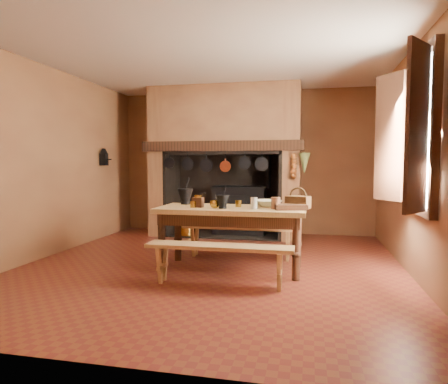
{
  "coord_description": "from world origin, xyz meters",
  "views": [
    {
      "loc": [
        1.28,
        -5.14,
        1.36
      ],
      "look_at": [
        0.1,
        0.3,
        0.97
      ],
      "focal_mm": 32.0,
      "sensor_mm": 36.0,
      "label": 1
    }
  ],
  "objects_px": {
    "wicker_basket": "(298,202)",
    "iron_range": "(240,210)",
    "work_table": "(231,217)",
    "coffee_grinder": "(198,201)",
    "mixing_bowl": "(268,203)",
    "bench_front": "(219,255)"
  },
  "relations": [
    {
      "from": "wicker_basket",
      "to": "iron_range",
      "type": "bearing_deg",
      "value": 132.17
    },
    {
      "from": "iron_range",
      "to": "wicker_basket",
      "type": "height_order",
      "value": "iron_range"
    },
    {
      "from": "work_table",
      "to": "coffee_grinder",
      "type": "xyz_separation_m",
      "value": [
        -0.42,
        -0.08,
        0.2
      ]
    },
    {
      "from": "iron_range",
      "to": "mixing_bowl",
      "type": "distance_m",
      "value": 2.56
    },
    {
      "from": "wicker_basket",
      "to": "bench_front",
      "type": "bearing_deg",
      "value": -120.51
    },
    {
      "from": "work_table",
      "to": "iron_range",
      "type": "bearing_deg",
      "value": 97.47
    },
    {
      "from": "bench_front",
      "to": "work_table",
      "type": "bearing_deg",
      "value": 90.0
    },
    {
      "from": "work_table",
      "to": "wicker_basket",
      "type": "relative_size",
      "value": 5.78
    },
    {
      "from": "coffee_grinder",
      "to": "wicker_basket",
      "type": "height_order",
      "value": "wicker_basket"
    },
    {
      "from": "iron_range",
      "to": "mixing_bowl",
      "type": "bearing_deg",
      "value": -71.73
    },
    {
      "from": "coffee_grinder",
      "to": "mixing_bowl",
      "type": "distance_m",
      "value": 0.92
    },
    {
      "from": "bench_front",
      "to": "wicker_basket",
      "type": "distance_m",
      "value": 1.26
    },
    {
      "from": "work_table",
      "to": "wicker_basket",
      "type": "xyz_separation_m",
      "value": [
        0.84,
        0.04,
        0.21
      ]
    },
    {
      "from": "iron_range",
      "to": "work_table",
      "type": "height_order",
      "value": "iron_range"
    },
    {
      "from": "bench_front",
      "to": "mixing_bowl",
      "type": "bearing_deg",
      "value": 63.32
    },
    {
      "from": "bench_front",
      "to": "coffee_grinder",
      "type": "height_order",
      "value": "coffee_grinder"
    },
    {
      "from": "mixing_bowl",
      "to": "wicker_basket",
      "type": "relative_size",
      "value": 1.07
    },
    {
      "from": "coffee_grinder",
      "to": "mixing_bowl",
      "type": "height_order",
      "value": "coffee_grinder"
    },
    {
      "from": "bench_front",
      "to": "mixing_bowl",
      "type": "height_order",
      "value": "mixing_bowl"
    },
    {
      "from": "bench_front",
      "to": "wicker_basket",
      "type": "bearing_deg",
      "value": 42.1
    },
    {
      "from": "work_table",
      "to": "mixing_bowl",
      "type": "bearing_deg",
      "value": 22.66
    },
    {
      "from": "bench_front",
      "to": "wicker_basket",
      "type": "height_order",
      "value": "wicker_basket"
    }
  ]
}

